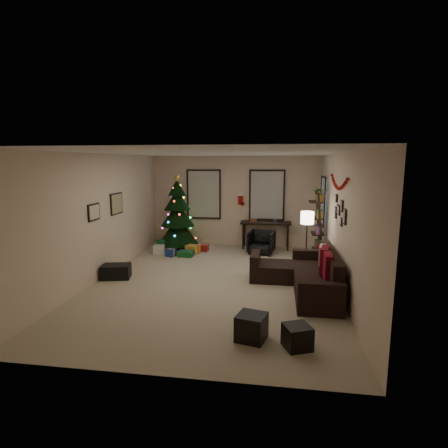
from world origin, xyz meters
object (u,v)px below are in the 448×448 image
Objects in this scene: christmas_tree at (178,217)px; desk_chair at (261,242)px; sofa at (306,276)px; bookshelf at (318,229)px; desk at (266,225)px.

desk_chair is at bearing -8.29° from christmas_tree.
sofa is 1.37× the size of bookshelf.
sofa reaches higher than desk_chair.
bookshelf is (3.93, -1.08, -0.05)m from christmas_tree.
sofa is 3.80× the size of desk_chair.
christmas_tree is 0.90× the size of sofa.
sofa is 1.68× the size of desk.
sofa is 3.53m from desk.
christmas_tree is 2.60m from desk.
christmas_tree is at bearing -179.16° from desk_chair.
christmas_tree is at bearing 164.67° from bookshelf.
sofa is at bearing -60.35° from desk_chair.
desk reaches higher than desk_chair.
bookshelf is at bearing -17.18° from desk_chair.
bookshelf reaches higher than desk.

